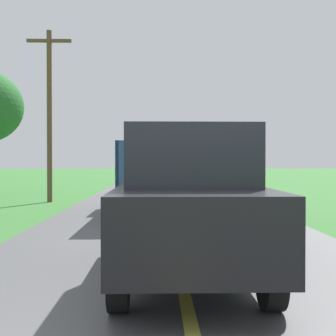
% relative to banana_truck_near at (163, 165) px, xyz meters
% --- Properties ---
extents(centre_line, '(0.14, 108.00, 0.01)m').
position_rel_banana_truck_near_xyz_m(centre_line, '(0.12, -9.85, -1.40)').
color(centre_line, '#E0D64C').
rests_on(centre_line, road_surface).
extents(banana_truck_near, '(2.38, 5.82, 2.80)m').
position_rel_banana_truck_near_xyz_m(banana_truck_near, '(0.00, 0.00, 0.00)').
color(banana_truck_near, '#2D2D30').
rests_on(banana_truck_near, road_surface).
extents(utility_pole_roadside, '(1.74, 0.20, 6.75)m').
position_rel_banana_truck_near_xyz_m(utility_pole_roadside, '(-4.43, 3.45, 2.15)').
color(utility_pole_roadside, brown).
rests_on(utility_pole_roadside, ground).
extents(following_car, '(1.74, 4.10, 1.92)m').
position_rel_banana_truck_near_xyz_m(following_car, '(0.20, -8.07, -0.41)').
color(following_car, black).
rests_on(following_car, road_surface).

